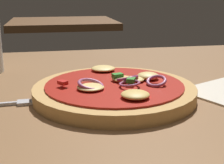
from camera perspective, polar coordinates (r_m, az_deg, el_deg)
dining_table at (r=0.57m, az=-1.72°, el=-3.34°), size 1.25×0.81×0.04m
pizza at (r=0.53m, az=0.50°, el=-1.40°), size 0.27×0.27×0.04m
napkin at (r=0.59m, az=19.32°, el=-1.44°), size 0.17×0.15×0.00m
background_table at (r=1.96m, az=-8.67°, el=10.24°), size 0.61×0.54×0.04m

